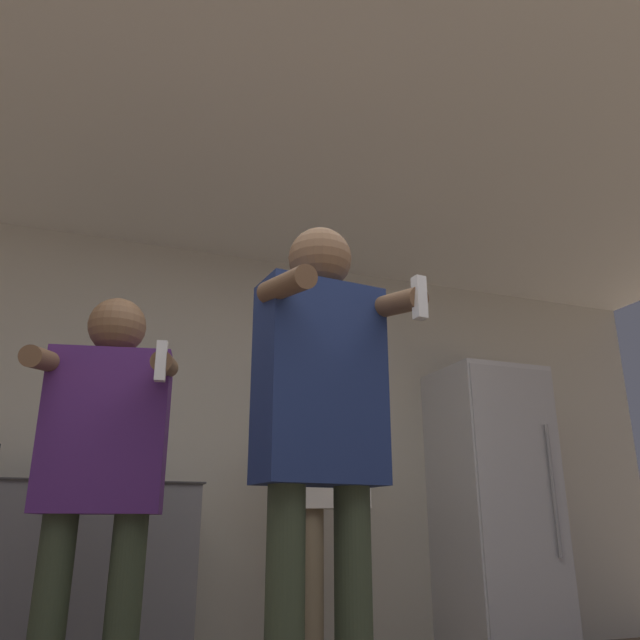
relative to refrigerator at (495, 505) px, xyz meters
The scene contains 8 objects.
wall_back 1.96m from the refrigerator, 169.82° to the left, with size 7.00×0.06×2.55m.
ceiling_slab 2.72m from the refrigerator, 151.98° to the right, with size 7.00×3.15×0.05m.
refrigerator is the anchor object (origin of this frame).
counter 2.69m from the refrigerator, behind, with size 1.38×0.67×0.98m.
bottle_brown_liquor 2.53m from the refrigerator, behind, with size 0.07×0.07×0.25m.
person_woman_foreground 2.53m from the refrigerator, 137.24° to the right, with size 0.50×0.46×1.78m.
person_man_side 2.74m from the refrigerator, 156.06° to the right, with size 0.56×0.53×1.65m.
person_spectator_back 1.38m from the refrigerator, 161.97° to the right, with size 0.59×0.61×1.71m.
Camera 1 is at (-0.66, -1.30, 0.77)m, focal length 35.00 mm.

